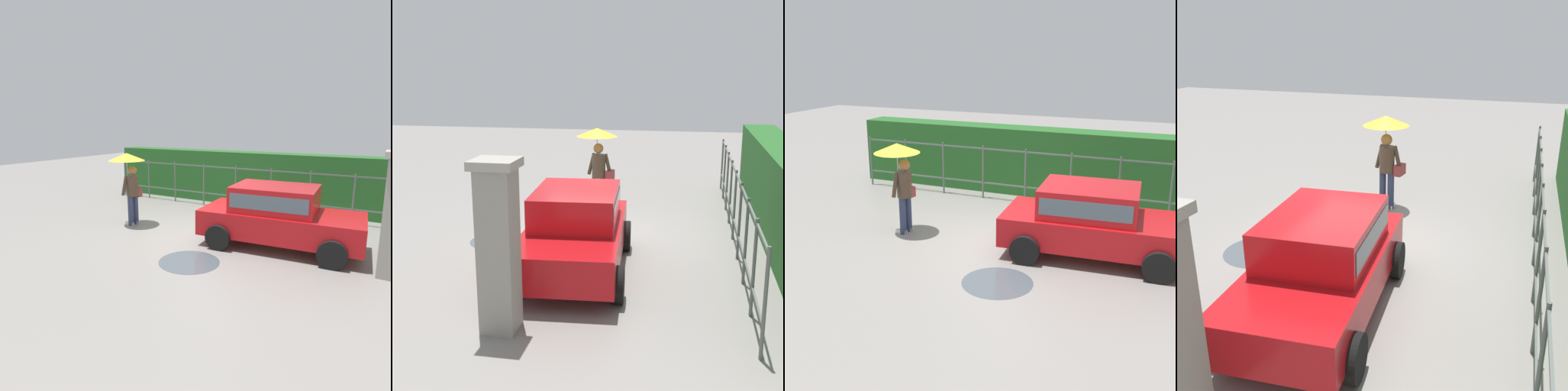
# 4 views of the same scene
# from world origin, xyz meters

# --- Properties ---
(ground_plane) EXTENTS (40.00, 40.00, 0.00)m
(ground_plane) POSITION_xyz_m (0.00, 0.00, 0.00)
(ground_plane) COLOR gray
(car) EXTENTS (3.83, 2.07, 1.48)m
(car) POSITION_xyz_m (1.95, -0.02, 0.80)
(car) COLOR #B71116
(car) RESTS_ON ground
(pedestrian) EXTENTS (1.02, 1.02, 2.09)m
(pedestrian) POSITION_xyz_m (-2.32, -0.34, 1.58)
(pedestrian) COLOR #2D3856
(pedestrian) RESTS_ON ground
(gate_pillar) EXTENTS (0.60, 0.60, 2.42)m
(gate_pillar) POSITION_xyz_m (4.36, -0.58, 1.24)
(gate_pillar) COLOR gray
(gate_pillar) RESTS_ON ground
(fence_section) EXTENTS (9.95, 0.05, 1.50)m
(fence_section) POSITION_xyz_m (-0.42, 2.90, 0.83)
(fence_section) COLOR #59605B
(fence_section) RESTS_ON ground
(puddle_near) EXTENTS (1.32, 1.32, 0.00)m
(puddle_near) POSITION_xyz_m (0.62, -1.91, 0.00)
(puddle_near) COLOR #4C545B
(puddle_near) RESTS_ON ground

